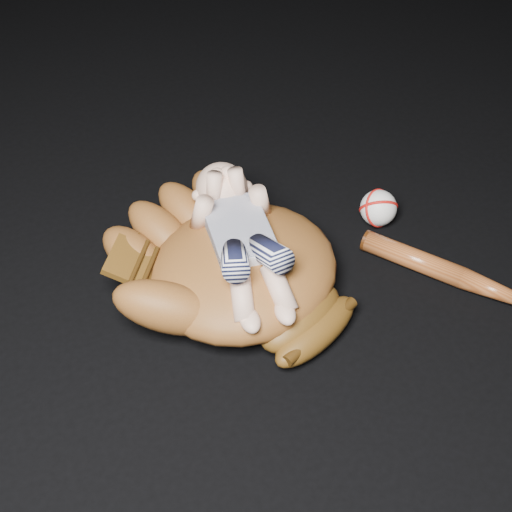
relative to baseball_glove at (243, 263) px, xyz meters
The scene contains 4 objects.
baseball_glove is the anchor object (origin of this frame).
newborn_baby 0.06m from the baseball_glove, 41.78° to the left, with size 0.19×0.41×0.16m, color #DFAD90, non-canonical shape.
baseball_bat 0.47m from the baseball_glove, 24.22° to the right, with size 0.05×0.48×0.05m, color brown, non-canonical shape.
baseball 0.37m from the baseball_glove, 10.96° to the left, with size 0.08×0.08×0.08m, color white.
Camera 1 is at (-0.45, -0.76, 1.08)m, focal length 50.00 mm.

